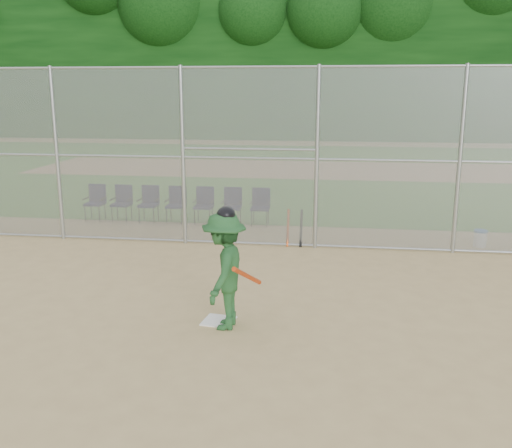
# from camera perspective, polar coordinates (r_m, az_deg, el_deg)

# --- Properties ---
(ground) EXTENTS (100.00, 100.00, 0.00)m
(ground) POSITION_cam_1_polar(r_m,az_deg,el_deg) (8.35, -2.36, -11.33)
(ground) COLOR tan
(ground) RESTS_ON ground
(grass_strip) EXTENTS (100.00, 100.00, 0.00)m
(grass_strip) POSITION_cam_1_polar(r_m,az_deg,el_deg) (25.74, 4.69, 5.49)
(grass_strip) COLOR #346D20
(grass_strip) RESTS_ON ground
(dirt_patch_far) EXTENTS (24.00, 24.00, 0.00)m
(dirt_patch_far) POSITION_cam_1_polar(r_m,az_deg,el_deg) (25.74, 4.69, 5.49)
(dirt_patch_far) COLOR tan
(dirt_patch_far) RESTS_ON ground
(backstop_fence) EXTENTS (16.09, 0.09, 4.00)m
(backstop_fence) POSITION_cam_1_polar(r_m,az_deg,el_deg) (12.62, 1.54, 6.88)
(backstop_fence) COLOR gray
(backstop_fence) RESTS_ON ground
(treeline) EXTENTS (81.00, 60.00, 11.00)m
(treeline) POSITION_cam_1_polar(r_m,az_deg,el_deg) (27.57, 5.15, 17.44)
(treeline) COLOR black
(treeline) RESTS_ON ground
(home_plate) EXTENTS (0.52, 0.52, 0.02)m
(home_plate) POSITION_cam_1_polar(r_m,az_deg,el_deg) (8.90, -3.75, -9.64)
(home_plate) COLOR white
(home_plate) RESTS_ON ground
(batter_at_plate) EXTENTS (0.92, 1.36, 1.85)m
(batter_at_plate) POSITION_cam_1_polar(r_m,az_deg,el_deg) (8.41, -3.18, -4.61)
(batter_at_plate) COLOR #215327
(batter_at_plate) RESTS_ON ground
(water_cooler) EXTENTS (0.30, 0.30, 0.38)m
(water_cooler) POSITION_cam_1_polar(r_m,az_deg,el_deg) (13.90, 21.51, -1.32)
(water_cooler) COLOR white
(water_cooler) RESTS_ON ground
(spare_bats) EXTENTS (0.36, 0.33, 0.83)m
(spare_bats) POSITION_cam_1_polar(r_m,az_deg,el_deg) (12.97, 3.87, -0.40)
(spare_bats) COLOR #D84C14
(spare_bats) RESTS_ON ground
(chair_0) EXTENTS (0.54, 0.52, 0.96)m
(chair_0) POSITION_cam_1_polar(r_m,az_deg,el_deg) (16.10, -15.84, 2.05)
(chair_0) COLOR black
(chair_0) RESTS_ON ground
(chair_1) EXTENTS (0.54, 0.52, 0.96)m
(chair_1) POSITION_cam_1_polar(r_m,az_deg,el_deg) (15.81, -13.32, 2.00)
(chair_1) COLOR black
(chair_1) RESTS_ON ground
(chair_2) EXTENTS (0.54, 0.52, 0.96)m
(chair_2) POSITION_cam_1_polar(r_m,az_deg,el_deg) (15.56, -10.71, 1.95)
(chair_2) COLOR black
(chair_2) RESTS_ON ground
(chair_3) EXTENTS (0.54, 0.52, 0.96)m
(chair_3) POSITION_cam_1_polar(r_m,az_deg,el_deg) (15.34, -8.03, 1.89)
(chair_3) COLOR black
(chair_3) RESTS_ON ground
(chair_4) EXTENTS (0.54, 0.52, 0.96)m
(chair_4) POSITION_cam_1_polar(r_m,az_deg,el_deg) (15.15, -5.27, 1.83)
(chair_4) COLOR black
(chair_4) RESTS_ON ground
(chair_5) EXTENTS (0.54, 0.52, 0.96)m
(chair_5) POSITION_cam_1_polar(r_m,az_deg,el_deg) (15.00, -2.45, 1.75)
(chair_5) COLOR black
(chair_5) RESTS_ON ground
(chair_6) EXTENTS (0.54, 0.52, 0.96)m
(chair_6) POSITION_cam_1_polar(r_m,az_deg,el_deg) (14.89, 0.41, 1.68)
(chair_6) COLOR black
(chair_6) RESTS_ON ground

